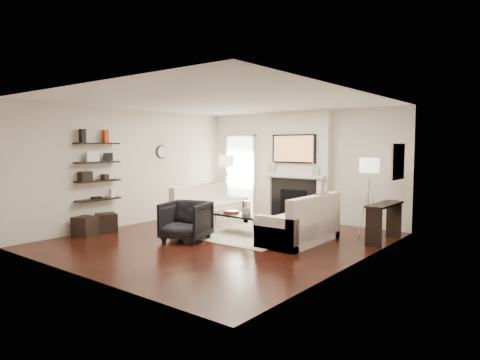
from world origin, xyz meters
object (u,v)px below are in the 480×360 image
Objects in this scene: armchair at (186,219)px; lamp_right_shade at (369,165)px; lamp_left_shade at (227,161)px; loveseat_right_base at (299,231)px; ottoman_near at (106,223)px; loveseat_left_base at (210,216)px; coffee_table at (241,215)px.

lamp_right_shade is at bearing 30.38° from armchair.
lamp_left_shade is 3.90m from lamp_right_shade.
armchair is 2.11× the size of lamp_left_shade.
ottoman_near is at bearing -155.43° from loveseat_right_base.
armchair is at bearing -64.81° from loveseat_left_base.
armchair is (-1.82, -1.24, 0.21)m from loveseat_right_base.
coffee_table is 2.91m from ottoman_near.
armchair is (-0.47, -1.13, 0.02)m from coffee_table.
lamp_right_shade is at bearing 35.85° from ottoman_near.
lamp_right_shade is 1.00× the size of ottoman_near.
lamp_left_shade is at bearing 115.06° from loveseat_left_base.
lamp_left_shade is at bearing 79.34° from ottoman_near.
coffee_table is 2.88m from lamp_right_shade.
loveseat_left_base reaches higher than ottoman_near.
coffee_table is at bearing 33.79° from ottoman_near.
coffee_table is 1.30× the size of armchair.
armchair is at bearing 13.88° from ottoman_near.
armchair is (0.69, -1.47, 0.21)m from loveseat_left_base.
loveseat_right_base is 2.12m from lamp_right_shade.
loveseat_left_base is 1.00× the size of loveseat_right_base.
ottoman_near is (-0.62, -3.29, -1.25)m from lamp_left_shade.
coffee_table is at bearing -16.28° from loveseat_left_base.
lamp_left_shade is at bearing 98.30° from armchair.
lamp_left_shade reaches higher than loveseat_right_base.
coffee_table reaches higher than ottoman_near.
lamp_right_shade reaches higher than armchair.
loveseat_right_base is at bearing -5.31° from loveseat_left_base.
lamp_right_shade is at bearing 38.08° from coffee_table.
loveseat_left_base is at bearing -64.94° from lamp_left_shade.
loveseat_left_base is 2.13× the size of armchair.
armchair is at bearing -145.73° from loveseat_right_base.
armchair reaches higher than ottoman_near.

